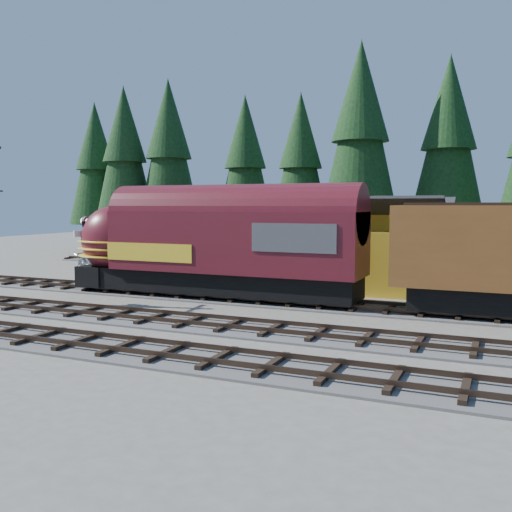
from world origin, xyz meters
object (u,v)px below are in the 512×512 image
at_px(depot, 334,237).
at_px(pickup_truck_a, 172,272).
at_px(caboose, 188,235).
at_px(pickup_truck_b, 119,264).
at_px(locomotive, 204,248).

relative_size(depot, pickup_truck_a, 1.93).
height_order(caboose, pickup_truck_b, caboose).
xyz_separation_m(locomotive, caboose, (-9.25, 14.00, -0.18)).
bearing_deg(caboose, pickup_truck_a, -63.57).
bearing_deg(caboose, pickup_truck_b, -92.92).
bearing_deg(caboose, depot, -27.64).
relative_size(pickup_truck_a, pickup_truck_b, 1.19).
relative_size(depot, pickup_truck_b, 2.30).
distance_m(caboose, pickup_truck_a, 12.83).
distance_m(locomotive, pickup_truck_b, 11.31).
xyz_separation_m(locomotive, pickup_truck_a, (-3.57, 2.58, -1.66)).
height_order(locomotive, caboose, caboose).
bearing_deg(pickup_truck_a, depot, -88.49).
distance_m(depot, pickup_truck_a, 9.71).
bearing_deg(pickup_truck_a, locomotive, -148.72).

